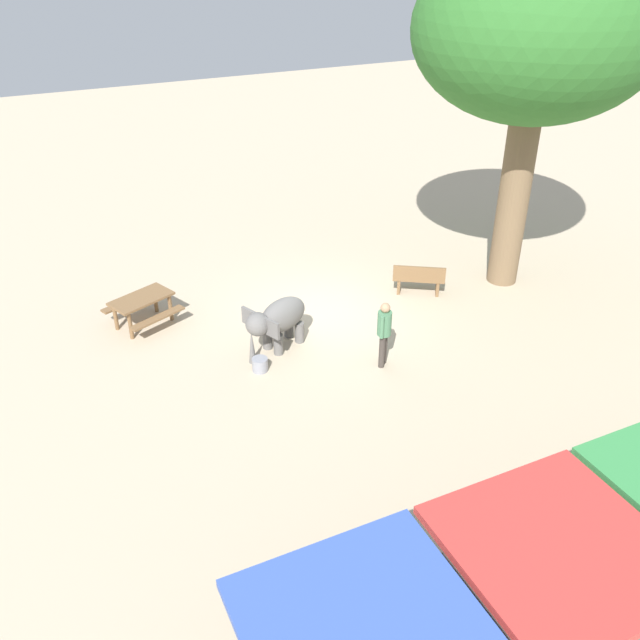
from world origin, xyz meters
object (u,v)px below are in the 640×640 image
(elephant, at_px, (277,320))
(wooden_bench, at_px, (419,279))
(shade_tree_main, at_px, (539,32))
(person_handler, at_px, (384,330))
(market_stall_red, at_px, (540,618))
(feed_bucket, at_px, (260,365))
(picnic_table_near, at_px, (142,304))

(elephant, xyz_separation_m, wooden_bench, (-4.47, -0.88, -0.32))
(shade_tree_main, distance_m, wooden_bench, 6.64)
(person_handler, xyz_separation_m, market_stall_red, (1.87, 7.30, 0.19))
(elephant, relative_size, person_handler, 1.09)
(wooden_bench, bearing_deg, feed_bucket, -130.68)
(market_stall_red, height_order, feed_bucket, market_stall_red)
(person_handler, distance_m, picnic_table_near, 6.16)
(market_stall_red, bearing_deg, shade_tree_main, -126.38)
(shade_tree_main, distance_m, feed_bucket, 10.19)
(feed_bucket, bearing_deg, person_handler, 159.76)
(wooden_bench, height_order, feed_bucket, wooden_bench)
(elephant, distance_m, market_stall_red, 8.98)
(wooden_bench, bearing_deg, elephant, -136.45)
(shade_tree_main, xyz_separation_m, wooden_bench, (2.61, -0.29, -6.10))
(elephant, xyz_separation_m, market_stall_red, (-0.04, 8.97, 0.35))
(feed_bucket, bearing_deg, picnic_table_near, -58.40)
(wooden_bench, xyz_separation_m, market_stall_red, (4.43, 9.85, 0.67))
(wooden_bench, bearing_deg, shade_tree_main, 25.99)
(elephant, bearing_deg, person_handler, 116.14)
(elephant, relative_size, picnic_table_near, 0.90)
(feed_bucket, bearing_deg, elephant, -136.26)
(person_handler, distance_m, feed_bucket, 2.92)
(market_stall_red, relative_size, feed_bucket, 7.00)
(shade_tree_main, relative_size, wooden_bench, 6.34)
(picnic_table_near, relative_size, market_stall_red, 0.78)
(elephant, bearing_deg, picnic_table_near, -65.03)
(elephant, height_order, shade_tree_main, shade_tree_main)
(shade_tree_main, height_order, feed_bucket, shade_tree_main)
(elephant, xyz_separation_m, picnic_table_near, (2.66, -2.44, -0.20))
(shade_tree_main, xyz_separation_m, market_stall_red, (7.04, 9.56, -5.43))
(elephant, bearing_deg, feed_bucket, 21.17)
(shade_tree_main, bearing_deg, picnic_table_near, -10.76)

